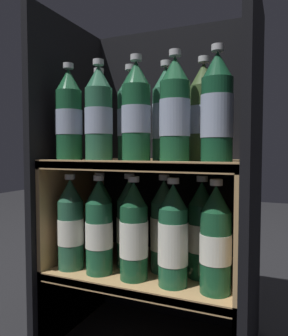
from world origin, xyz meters
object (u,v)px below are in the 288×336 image
bottle_upper_back_0 (99,119)px  bottle_lower_front_1 (99,229)px  bottle_upper_back_1 (130,118)px  bottle_lower_back_0 (100,222)px  bottle_lower_back_2 (164,228)px  bottle_lower_back_3 (202,231)px  bottle_upper_front_1 (99,115)px  bottle_lower_back_1 (129,224)px  bottle_upper_front_4 (217,110)px  bottle_lower_front_2 (134,233)px  bottle_lower_front_3 (173,238)px  bottle_lower_front_4 (216,242)px  bottle_upper_front_2 (136,114)px  bottle_upper_back_2 (166,116)px  bottle_lower_front_0 (71,226)px  bottle_upper_back_3 (203,114)px  bottle_upper_front_3 (175,112)px  bottle_upper_front_0 (69,117)px

bottle_upper_back_0 → bottle_lower_front_1: (0.05, -0.08, -0.30)m
bottle_upper_back_1 → bottle_lower_back_0: (-0.10, 0.00, -0.30)m
bottle_lower_front_1 → bottle_lower_back_2: bearing=27.7°
bottle_upper_back_0 → bottle_lower_back_3: size_ratio=1.00×
bottle_lower_front_1 → bottle_lower_back_3: bearing=17.5°
bottle_upper_front_1 → bottle_lower_back_3: bearing=17.6°
bottle_lower_front_1 → bottle_lower_back_3: (0.26, 0.08, -0.00)m
bottle_upper_back_0 → bottle_lower_back_1: bottle_upper_back_0 is taller
bottle_lower_front_1 → bottle_upper_front_4: bearing=0.0°
bottle_lower_front_2 → bottle_lower_front_3: same height
bottle_lower_front_2 → bottle_lower_front_4: same height
bottle_upper_front_2 → bottle_upper_back_2: bearing=57.9°
bottle_lower_front_4 → bottle_lower_back_2: size_ratio=1.00×
bottle_lower_front_0 → bottle_upper_back_1: bearing=29.0°
bottle_upper_front_2 → bottle_lower_back_3: bearing=28.4°
bottle_lower_back_2 → bottle_lower_back_3: (0.10, 0.00, 0.00)m
bottle_lower_front_2 → bottle_lower_back_0: (-0.15, 0.08, -0.00)m
bottle_lower_front_1 → bottle_lower_back_1: (0.05, 0.08, -0.00)m
bottle_upper_back_1 → bottle_lower_back_3: (0.20, -0.00, -0.30)m
bottle_upper_front_1 → bottle_lower_front_2: bearing=-0.0°
bottle_upper_back_3 → bottle_lower_back_2: size_ratio=1.00×
bottle_upper_front_4 → bottle_lower_front_1: (-0.31, 0.00, -0.30)m
bottle_lower_front_2 → bottle_lower_back_1: 0.10m
bottle_lower_front_1 → bottle_lower_back_1: size_ratio=1.00×
bottle_upper_front_2 → bottle_upper_back_0: (-0.15, 0.08, -0.00)m
bottle_upper_front_1 → bottle_lower_front_4: size_ratio=1.00×
bottle_lower_front_0 → bottle_lower_front_4: size_ratio=1.00×
bottle_upper_back_2 → bottle_lower_front_0: 0.40m
bottle_upper_front_3 → bottle_lower_front_1: bearing=-180.0°
bottle_upper_front_4 → bottle_upper_back_2: (-0.15, 0.08, 0.00)m
bottle_upper_front_4 → bottle_upper_front_2: bearing=180.0°
bottle_upper_back_1 → bottle_lower_front_1: (-0.05, -0.08, -0.30)m
bottle_upper_front_0 → bottle_lower_front_3: bearing=-0.0°
bottle_upper_front_0 → bottle_lower_front_2: bearing=-0.0°
bottle_upper_front_4 → bottle_upper_back_2: same height
bottle_upper_back_0 → bottle_lower_front_1: size_ratio=1.00×
bottle_lower_front_0 → bottle_upper_front_0: bearing=180.0°
bottle_upper_front_1 → bottle_lower_front_1: (-0.00, -0.00, -0.30)m
bottle_lower_front_3 → bottle_lower_front_4: same height
bottle_upper_front_2 → bottle_upper_back_1: bearing=123.2°
bottle_upper_front_0 → bottle_upper_front_4: bearing=-0.0°
bottle_upper_back_3 → bottle_lower_front_2: size_ratio=1.00×
bottle_upper_front_2 → bottle_lower_front_3: bottle_upper_front_2 is taller
bottle_upper_front_4 → bottle_lower_front_0: 0.50m
bottle_lower_front_0 → bottle_lower_front_2: (0.19, -0.00, -0.00)m
bottle_upper_front_2 → bottle_lower_back_0: 0.35m
bottle_upper_back_1 → bottle_lower_front_0: bottle_upper_back_1 is taller
bottle_upper_front_0 → bottle_lower_back_0: 0.32m
bottle_upper_front_1 → bottle_upper_back_1: size_ratio=1.00×
bottle_upper_front_3 → bottle_lower_front_0: bearing=180.0°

